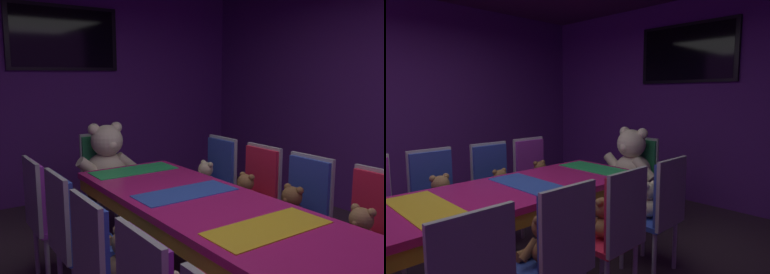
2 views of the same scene
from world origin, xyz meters
TOP-DOWN VIEW (x-y plane):
  - wall_back at (0.00, 3.20)m, footprint 5.20×0.12m
  - banquet_table at (0.00, -0.00)m, footprint 0.90×2.97m
  - chair_left_2 at (-0.85, -0.03)m, footprint 0.42×0.41m
  - teddy_left_2 at (-0.70, -0.03)m, footprint 0.26×0.34m
  - chair_left_3 at (-0.82, 0.57)m, footprint 0.42×0.41m
  - teddy_left_3 at (-0.68, 0.57)m, footprint 0.23×0.29m
  - chair_left_4 at (-0.85, 1.11)m, footprint 0.42×0.41m
  - teddy_left_4 at (-0.71, 1.11)m, footprint 0.23×0.30m
  - chair_right_1 at (0.85, -0.56)m, footprint 0.42×0.41m
  - teddy_right_1 at (0.71, -0.56)m, footprint 0.26×0.33m
  - chair_right_2 at (0.84, 0.02)m, footprint 0.42×0.41m
  - teddy_right_2 at (0.70, 0.02)m, footprint 0.26×0.34m
  - chair_right_3 at (0.85, 0.55)m, footprint 0.42×0.41m
  - teddy_right_3 at (0.71, 0.55)m, footprint 0.25×0.32m
  - chair_right_4 at (0.85, 1.13)m, footprint 0.42×0.41m
  - teddy_right_4 at (0.71, 1.13)m, footprint 0.25×0.32m
  - throne_chair at (0.00, 2.03)m, footprint 0.41×0.42m
  - king_teddy_bear at (0.00, 1.86)m, footprint 0.70×0.54m
  - wall_tv at (0.00, 3.11)m, footprint 1.37×0.06m

SIDE VIEW (x-z plane):
  - teddy_left_3 at x=-0.68m, z-range 0.44..0.72m
  - teddy_left_4 at x=-0.71m, z-range 0.44..0.72m
  - teddy_right_3 at x=0.71m, z-range 0.44..0.74m
  - teddy_right_4 at x=0.71m, z-range 0.44..0.74m
  - teddy_right_1 at x=0.71m, z-range 0.44..0.75m
  - teddy_right_2 at x=0.70m, z-range 0.44..0.75m
  - teddy_left_2 at x=-0.70m, z-range 0.44..0.75m
  - chair_left_2 at x=-0.85m, z-range 0.10..1.09m
  - chair_left_3 at x=-0.82m, z-range 0.10..1.09m
  - chair_left_4 at x=-0.85m, z-range 0.10..1.09m
  - chair_right_1 at x=0.85m, z-range 0.10..1.09m
  - chair_right_2 at x=0.84m, z-range 0.10..1.09m
  - chair_right_3 at x=0.85m, z-range 0.10..1.09m
  - chair_right_4 at x=0.85m, z-range 0.10..1.09m
  - throne_chair at x=0.00m, z-range 0.10..1.09m
  - banquet_table at x=0.00m, z-range 0.28..1.03m
  - king_teddy_bear at x=0.00m, z-range 0.41..1.07m
  - wall_back at x=0.00m, z-range 0.00..2.80m
  - wall_tv at x=0.00m, z-range 1.65..2.45m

